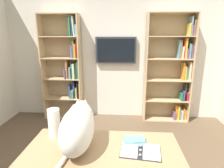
{
  "coord_description": "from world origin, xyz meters",
  "views": [
    {
      "loc": [
        -0.2,
        1.65,
        1.71
      ],
      "look_at": [
        -0.02,
        -1.15,
        0.98
      ],
      "focal_mm": 29.82,
      "sensor_mm": 36.0,
      "label": 1
    }
  ],
  "objects_px": {
    "open_binder": "(140,151)",
    "bookshelf_left": "(173,70)",
    "desk_book_stack": "(134,140)",
    "bookshelf_right": "(67,69)",
    "paper_towel_roll": "(54,123)",
    "desk": "(103,163)",
    "cat": "(78,126)",
    "wall_mounted_tv": "(116,50)"
  },
  "relations": [
    {
      "from": "open_binder",
      "to": "bookshelf_left",
      "type": "bearing_deg",
      "value": -109.15
    },
    {
      "from": "desk_book_stack",
      "to": "open_binder",
      "type": "bearing_deg",
      "value": 107.1
    },
    {
      "from": "bookshelf_right",
      "to": "paper_towel_roll",
      "type": "height_order",
      "value": "bookshelf_right"
    },
    {
      "from": "desk",
      "to": "bookshelf_left",
      "type": "bearing_deg",
      "value": -115.84
    },
    {
      "from": "open_binder",
      "to": "desk_book_stack",
      "type": "bearing_deg",
      "value": -72.9
    },
    {
      "from": "bookshelf_left",
      "to": "desk",
      "type": "bearing_deg",
      "value": 64.16
    },
    {
      "from": "open_binder",
      "to": "desk_book_stack",
      "type": "distance_m",
      "value": 0.15
    },
    {
      "from": "bookshelf_right",
      "to": "paper_towel_roll",
      "type": "relative_size",
      "value": 7.61
    },
    {
      "from": "cat",
      "to": "bookshelf_right",
      "type": "bearing_deg",
      "value": -70.78
    },
    {
      "from": "cat",
      "to": "paper_towel_roll",
      "type": "bearing_deg",
      "value": -30.58
    },
    {
      "from": "wall_mounted_tv",
      "to": "desk_book_stack",
      "type": "relative_size",
      "value": 3.94
    },
    {
      "from": "bookshelf_right",
      "to": "desk",
      "type": "height_order",
      "value": "bookshelf_right"
    },
    {
      "from": "wall_mounted_tv",
      "to": "paper_towel_roll",
      "type": "relative_size",
      "value": 2.92
    },
    {
      "from": "wall_mounted_tv",
      "to": "desk_book_stack",
      "type": "height_order",
      "value": "wall_mounted_tv"
    },
    {
      "from": "bookshelf_left",
      "to": "desk",
      "type": "relative_size",
      "value": 1.61
    },
    {
      "from": "bookshelf_right",
      "to": "desk_book_stack",
      "type": "bearing_deg",
      "value": 120.22
    },
    {
      "from": "desk_book_stack",
      "to": "desk",
      "type": "bearing_deg",
      "value": 25.12
    },
    {
      "from": "bookshelf_left",
      "to": "cat",
      "type": "bearing_deg",
      "value": 60.02
    },
    {
      "from": "wall_mounted_tv",
      "to": "cat",
      "type": "bearing_deg",
      "value": 85.2
    },
    {
      "from": "desk",
      "to": "desk_book_stack",
      "type": "bearing_deg",
      "value": -154.88
    },
    {
      "from": "bookshelf_left",
      "to": "bookshelf_right",
      "type": "bearing_deg",
      "value": 0.14
    },
    {
      "from": "paper_towel_roll",
      "to": "bookshelf_left",
      "type": "bearing_deg",
      "value": -126.68
    },
    {
      "from": "bookshelf_left",
      "to": "cat",
      "type": "distance_m",
      "value": 2.68
    },
    {
      "from": "bookshelf_right",
      "to": "wall_mounted_tv",
      "type": "distance_m",
      "value": 1.08
    },
    {
      "from": "cat",
      "to": "open_binder",
      "type": "xyz_separation_m",
      "value": [
        -0.52,
        0.03,
        -0.19
      ]
    },
    {
      "from": "wall_mounted_tv",
      "to": "desk_book_stack",
      "type": "xyz_separation_m",
      "value": [
        -0.28,
        2.29,
        -0.63
      ]
    },
    {
      "from": "desk",
      "to": "wall_mounted_tv",
      "type": "bearing_deg",
      "value": -89.89
    },
    {
      "from": "desk",
      "to": "desk_book_stack",
      "type": "relative_size",
      "value": 6.39
    },
    {
      "from": "bookshelf_left",
      "to": "open_binder",
      "type": "distance_m",
      "value": 2.51
    },
    {
      "from": "bookshelf_left",
      "to": "paper_towel_roll",
      "type": "distance_m",
      "value": 2.7
    },
    {
      "from": "bookshelf_left",
      "to": "bookshelf_right",
      "type": "height_order",
      "value": "bookshelf_left"
    },
    {
      "from": "bookshelf_right",
      "to": "open_binder",
      "type": "distance_m",
      "value": 2.71
    },
    {
      "from": "bookshelf_right",
      "to": "cat",
      "type": "relative_size",
      "value": 3.08
    },
    {
      "from": "desk",
      "to": "open_binder",
      "type": "bearing_deg",
      "value": 177.38
    },
    {
      "from": "desk",
      "to": "desk_book_stack",
      "type": "distance_m",
      "value": 0.34
    },
    {
      "from": "desk_book_stack",
      "to": "paper_towel_roll",
      "type": "bearing_deg",
      "value": -3.84
    },
    {
      "from": "open_binder",
      "to": "paper_towel_roll",
      "type": "relative_size",
      "value": 1.26
    },
    {
      "from": "desk",
      "to": "cat",
      "type": "height_order",
      "value": "cat"
    },
    {
      "from": "bookshelf_left",
      "to": "cat",
      "type": "xyz_separation_m",
      "value": [
        1.34,
        2.32,
        -0.08
      ]
    },
    {
      "from": "desk",
      "to": "open_binder",
      "type": "relative_size",
      "value": 3.74
    },
    {
      "from": "wall_mounted_tv",
      "to": "open_binder",
      "type": "bearing_deg",
      "value": 97.5
    },
    {
      "from": "bookshelf_right",
      "to": "paper_towel_roll",
      "type": "bearing_deg",
      "value": 103.98
    }
  ]
}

